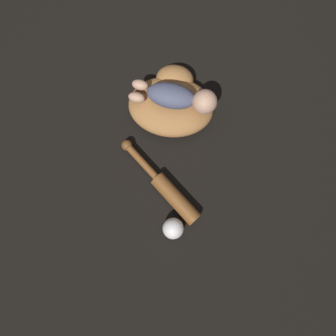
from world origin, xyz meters
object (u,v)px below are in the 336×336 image
object	(u,v)px
baseball_glove	(171,102)
baseball	(173,228)
baseball_bat	(167,189)
baby_figure	(179,97)

from	to	relation	value
baseball_glove	baseball	xyz separation A→B (m)	(0.23, -0.45, -0.01)
baseball_glove	baseball_bat	size ratio (longest dim) A/B	1.01
baseball_glove	baseball	world-z (taller)	baseball_glove
baby_figure	baseball	world-z (taller)	baby_figure
baby_figure	baseball	size ratio (longest dim) A/B	4.29
baseball_bat	baseball	xyz separation A→B (m)	(0.09, -0.12, 0.01)
baseball_bat	baseball_glove	bearing A→B (deg)	113.61
baseball_bat	baseball	distance (m)	0.15
baby_figure	baseball_bat	bearing A→B (deg)	-71.60
baby_figure	baseball	bearing A→B (deg)	-66.45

